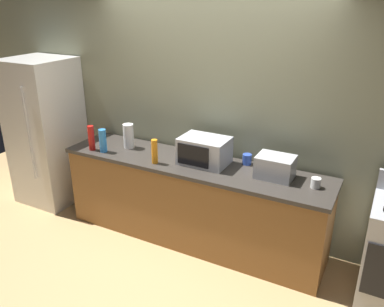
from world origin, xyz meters
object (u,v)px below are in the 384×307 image
bottle_dish_soap (155,152)px  paper_towel_roll (129,136)px  refrigerator (46,132)px  bottle_hot_sauce (91,138)px  toaster_oven (275,167)px  microwave (204,151)px  bottle_spray_cleaner (103,141)px  mug_white (316,183)px  mug_blue (247,159)px

bottle_dish_soap → paper_towel_roll: bearing=154.6°
refrigerator → bottle_hot_sauce: bearing=-12.0°
bottle_dish_soap → bottle_hot_sauce: size_ratio=0.91×
refrigerator → paper_towel_roll: 1.24m
refrigerator → toaster_oven: size_ratio=5.29×
microwave → bottle_spray_cleaner: microwave is taller
bottle_spray_cleaner → mug_white: bearing=5.2°
refrigerator → bottle_spray_cleaner: bearing=-9.7°
paper_towel_roll → mug_white: (2.04, -0.03, -0.09)m
bottle_dish_soap → bottle_spray_cleaner: bearing=179.9°
toaster_oven → paper_towel_roll: (-1.66, -0.01, 0.03)m
bottle_dish_soap → bottle_hot_sauce: bottle_hot_sauce is taller
paper_towel_roll → mug_blue: paper_towel_roll is taller
microwave → bottle_hot_sauce: bottle_hot_sauce is taller
refrigerator → bottle_spray_cleaner: 1.08m
refrigerator → mug_blue: size_ratio=16.93×
bottle_spray_cleaner → mug_blue: 1.55m
mug_white → microwave: bearing=178.6°
microwave → mug_white: size_ratio=5.18×
toaster_oven → bottle_hot_sauce: (-1.98, -0.26, 0.03)m
mug_white → bottle_dish_soap: bearing=-172.5°
microwave → paper_towel_roll: same height
mug_white → refrigerator: bearing=-179.6°
bottle_spray_cleaner → bottle_hot_sauce: bottle_hot_sauce is taller
paper_towel_roll → bottle_spray_cleaner: paper_towel_roll is taller
bottle_spray_cleaner → mug_white: size_ratio=2.72×
paper_towel_roll → bottle_hot_sauce: bottle_hot_sauce is taller
toaster_oven → mug_blue: size_ratio=3.20×
microwave → bottle_hot_sauce: (-1.25, -0.24, 0.00)m
refrigerator → bottle_spray_cleaner: (1.06, -0.18, 0.13)m
microwave → bottle_dish_soap: microwave is taller
paper_towel_roll → bottle_hot_sauce: size_ratio=0.99×
refrigerator → mug_white: size_ratio=19.42×
paper_towel_roll → toaster_oven: bearing=0.3°
refrigerator → toaster_oven: refrigerator is taller
paper_towel_roll → bottle_spray_cleaner: (-0.17, -0.23, -0.01)m
bottle_spray_cleaner → bottle_hot_sauce: (-0.15, -0.01, 0.01)m
bottle_spray_cleaner → bottle_dish_soap: size_ratio=1.01×
mug_blue → mug_white: (0.72, -0.21, -0.01)m
microwave → paper_towel_roll: (-0.93, 0.00, 0.00)m
microwave → mug_white: microwave is taller
microwave → toaster_oven: bearing=1.0°
mug_blue → paper_towel_roll: bearing=-172.4°
bottle_hot_sauce → mug_blue: (1.64, 0.42, -0.08)m
bottle_dish_soap → mug_white: (1.55, 0.20, -0.08)m
bottle_spray_cleaner → bottle_dish_soap: bottle_spray_cleaner is taller
paper_towel_roll → bottle_dish_soap: bearing=-25.4°
toaster_oven → bottle_spray_cleaner: size_ratio=1.35×
paper_towel_roll → mug_blue: bearing=7.6°
microwave → toaster_oven: 0.73m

